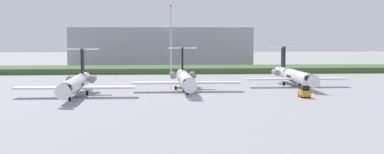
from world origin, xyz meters
TOP-DOWN VIEW (x-y plane):
  - ground_plane at (0.00, 30.00)m, footprint 500.00×500.00m
  - grass_berm at (0.00, 71.03)m, footprint 320.00×20.00m
  - regional_jet_nearest at (-23.08, 3.19)m, footprint 22.81×31.00m
  - regional_jet_second at (-1.40, 12.45)m, footprint 22.81×31.00m
  - regional_jet_third at (24.32, 20.60)m, footprint 22.81×31.00m
  - antenna_mast at (-3.06, 51.58)m, footprint 4.40×0.50m
  - distant_hangar at (-4.98, 107.71)m, footprint 68.21×21.80m
  - baggage_tug at (20.44, -1.95)m, footprint 1.72×3.20m
  - safety_cone_front_marker at (22.08, 1.79)m, footprint 0.44×0.44m

SIDE VIEW (x-z plane):
  - ground_plane at x=0.00m, z-range 0.00..0.00m
  - safety_cone_front_marker at x=22.08m, z-range 0.00..0.55m
  - grass_berm at x=0.00m, z-range 0.00..1.74m
  - baggage_tug at x=20.44m, z-range -0.15..2.15m
  - regional_jet_nearest at x=-23.08m, z-range -1.96..7.04m
  - regional_jet_second at x=-1.40m, z-range -1.96..7.04m
  - regional_jet_third at x=24.32m, z-range -1.96..7.04m
  - distant_hangar at x=-4.98m, z-range 0.00..14.65m
  - antenna_mast at x=-3.06m, z-range -1.68..18.70m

